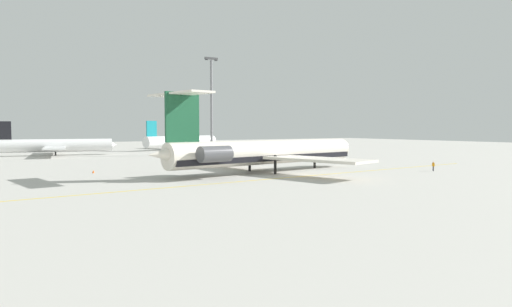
% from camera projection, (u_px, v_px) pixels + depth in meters
% --- Properties ---
extents(ground, '(395.19, 395.19, 0.00)m').
position_uv_depth(ground, '(294.00, 175.00, 75.49)').
color(ground, '#B7B5AD').
extents(main_jetliner, '(45.71, 40.55, 13.34)m').
position_uv_depth(main_jetliner, '(262.00, 152.00, 79.95)').
color(main_jetliner, silver).
rests_on(main_jetliner, ground).
extents(airliner_far_left, '(32.34, 32.12, 9.67)m').
position_uv_depth(airliner_far_left, '(59.00, 145.00, 129.55)').
color(airliner_far_left, white).
rests_on(airliner_far_left, ground).
extents(airliner_mid_left, '(33.14, 33.32, 10.23)m').
position_uv_depth(airliner_mid_left, '(184.00, 141.00, 165.61)').
color(airliner_mid_left, white).
rests_on(airliner_mid_left, ground).
extents(ground_crew_near_nose, '(0.41, 0.27, 1.70)m').
position_uv_depth(ground_crew_near_nose, '(276.00, 156.00, 109.87)').
color(ground_crew_near_nose, black).
rests_on(ground_crew_near_nose, ground).
extents(ground_crew_near_tail, '(0.28, 0.43, 1.78)m').
position_uv_depth(ground_crew_near_tail, '(433.00, 165.00, 82.83)').
color(ground_crew_near_tail, black).
rests_on(ground_crew_near_tail, ground).
extents(ground_crew_portside, '(0.44, 0.28, 1.73)m').
position_uv_depth(ground_crew_portside, '(285.00, 156.00, 108.19)').
color(ground_crew_portside, black).
rests_on(ground_crew_portside, ground).
extents(safety_cone_nose, '(0.40, 0.40, 0.55)m').
position_uv_depth(safety_cone_nose, '(93.00, 172.00, 79.25)').
color(safety_cone_nose, '#EA590F').
rests_on(safety_cone_nose, ground).
extents(taxiway_centreline, '(93.15, 7.53, 0.01)m').
position_uv_depth(taxiway_centreline, '(298.00, 177.00, 73.37)').
color(taxiway_centreline, gold).
rests_on(taxiway_centreline, ground).
extents(light_mast, '(4.00, 0.70, 27.99)m').
position_uv_depth(light_mast, '(211.00, 102.00, 130.42)').
color(light_mast, slate).
rests_on(light_mast, ground).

